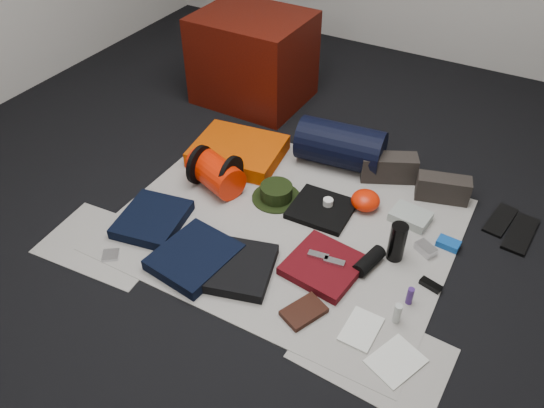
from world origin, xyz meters
The scene contains 37 objects.
floor centered at (0.00, 0.00, -0.01)m, with size 4.50×4.50×0.02m, color black.
newspaper_mat centered at (0.00, 0.00, 0.00)m, with size 1.60×1.30×0.01m, color beige.
newspaper_sheet_front_left centered at (-0.70, -0.55, 0.00)m, with size 0.58×0.40×0.00m, color beige.
newspaper_sheet_front_right centered at (0.65, -0.50, 0.00)m, with size 0.58×0.40×0.00m, color beige.
red_cabinet centered at (-0.80, 1.03, 0.29)m, with size 0.69×0.57×0.57m, color #440C05.
sleeping_pad centered at (-0.51, 0.37, 0.05)m, with size 0.49×0.40×0.09m, color #C84402.
stuff_sack centered at (-0.48, 0.08, 0.10)m, with size 0.18×0.18×0.31m, color red.
sack_strap_left centered at (-0.58, 0.08, 0.11)m, with size 0.22×0.22×0.03m, color black.
sack_strap_right centered at (-0.38, 0.08, 0.11)m, with size 0.22×0.22×0.03m, color black.
navy_duffel centered at (0.02, 0.60, 0.13)m, with size 0.25×0.25×0.48m, color black.
boonie_brim centered at (-0.14, 0.15, 0.01)m, with size 0.26×0.26×0.01m, color black.
boonie_crown centered at (-0.14, 0.15, 0.05)m, with size 0.17×0.17×0.07m, color black.
hiking_boot_left centered at (0.31, 0.60, 0.08)m, with size 0.30×0.11×0.15m, color #2C2722.
hiking_boot_right centered at (0.62, 0.57, 0.07)m, with size 0.27×0.10×0.14m, color #2C2722.
flip_flop_left centered at (0.93, 0.55, 0.01)m, with size 0.10×0.26×0.01m, color black.
flip_flop_right centered at (1.04, 0.49, 0.01)m, with size 0.11×0.30×0.02m, color black.
trousers_navy_a centered at (-0.59, -0.32, 0.03)m, with size 0.30×0.34×0.05m, color black.
trousers_navy_b centered at (-0.25, -0.44, 0.03)m, with size 0.32×0.36×0.06m, color black.
trousers_charcoal centered at (-0.03, -0.39, 0.03)m, with size 0.28×0.33×0.05m, color black.
black_tshirt centered at (0.11, 0.17, 0.02)m, with size 0.30×0.28×0.03m, color black.
red_shirt centered at (0.29, -0.19, 0.03)m, with size 0.31×0.31×0.04m, color #51080E.
orange_stuff_sack centered at (0.30, 0.31, 0.05)m, with size 0.15×0.15×0.10m, color red.
first_aid_pouch centered at (0.53, 0.33, 0.03)m, with size 0.19×0.14×0.05m, color #929A92.
water_bottle centered at (0.55, 0.04, 0.10)m, with size 0.08×0.08×0.20m, color black.
speaker centered at (0.47, -0.07, 0.04)m, with size 0.07×0.07×0.18m, color black.
compact_camera centered at (0.67, 0.14, 0.03)m, with size 0.10×0.06×0.04m, color silver.
cyan_case centered at (0.75, 0.23, 0.02)m, with size 0.11×0.07×0.03m, color #0F479A.
toiletry_purple centered at (0.69, -0.19, 0.05)m, with size 0.03×0.03×0.09m, color #3C2068.
toiletry_clear centered at (0.68, -0.31, 0.05)m, with size 0.03×0.03×0.10m, color #B0B5B0.
paperback_book centered at (0.33, -0.46, 0.02)m, with size 0.12×0.18×0.03m, color black.
map_booklet centered at (0.57, -0.42, 0.01)m, with size 0.13×0.19×0.01m, color silver.
map_printout centered at (0.74, -0.49, 0.01)m, with size 0.16×0.20×0.01m, color silver.
sunglasses centered at (0.75, -0.06, 0.02)m, with size 0.10×0.04×0.02m, color black.
key_cluster centered at (-0.61, -0.60, 0.01)m, with size 0.07×0.07×0.01m, color silver.
tape_roll centered at (0.13, 0.20, 0.05)m, with size 0.05×0.05×0.04m, color silver.
energy_bar_a centered at (0.25, -0.17, 0.05)m, with size 0.10×0.04×0.01m, color silver.
energy_bar_b centered at (0.33, -0.17, 0.05)m, with size 0.10×0.04×0.01m, color silver.
Camera 1 is at (0.89, -1.75, 1.80)m, focal length 35.00 mm.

